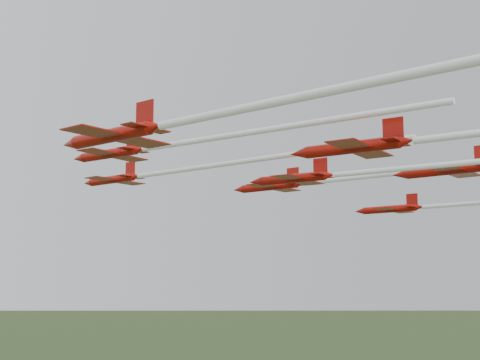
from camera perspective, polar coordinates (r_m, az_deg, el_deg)
jet_lead at (r=83.73m, az=-5.94°, el=0.73°), size 13.93×48.26×2.58m
jet_row2_left at (r=68.34m, az=-5.85°, el=3.04°), size 14.69×42.17×2.52m
jet_row2_right at (r=88.18m, az=8.19°, el=0.05°), size 14.91×49.21×2.83m
jet_row3_left at (r=43.59m, az=5.38°, el=7.14°), size 18.30×69.26×2.83m
jet_row3_mid at (r=68.97m, az=15.47°, el=1.12°), size 20.82×55.33×2.48m
jet_row3_right at (r=91.73m, az=18.06°, el=-1.98°), size 12.44×43.45×2.41m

